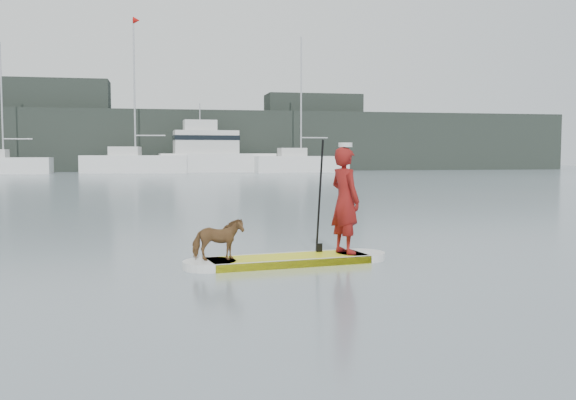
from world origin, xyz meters
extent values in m
plane|color=slate|center=(0.00, 0.00, 0.00)|extent=(140.00, 140.00, 0.00)
cube|color=yellow|center=(3.74, -3.39, 0.06)|extent=(2.59, 1.17, 0.12)
cylinder|color=silver|center=(2.51, -3.58, 0.06)|extent=(0.80, 0.80, 0.12)
cylinder|color=silver|center=(4.98, -3.20, 0.06)|extent=(0.80, 0.80, 0.12)
cube|color=silver|center=(3.69, -3.02, 0.06)|extent=(2.48, 0.43, 0.12)
cube|color=silver|center=(3.80, -3.75, 0.06)|extent=(2.48, 0.43, 0.12)
imported|color=maroon|center=(4.70, -3.24, 0.97)|extent=(0.60, 0.72, 1.70)
cylinder|color=silver|center=(4.70, -3.24, 1.86)|extent=(0.22, 0.22, 0.07)
imported|color=brown|center=(2.64, -3.56, 0.44)|extent=(0.77, 0.39, 0.63)
cylinder|color=black|center=(4.33, -3.05, 1.00)|extent=(0.08, 0.30, 1.89)
cube|color=black|center=(4.33, -3.05, 0.10)|extent=(0.10, 0.03, 0.32)
cube|color=white|center=(-11.30, 45.65, 0.70)|extent=(7.77, 2.61, 1.39)
cylinder|color=#B7B7BC|center=(-11.30, 45.65, 6.27)|extent=(0.14, 0.14, 9.75)
cylinder|color=#B7B7BC|center=(-10.10, 45.65, 2.99)|extent=(2.39, 0.10, 0.10)
cube|color=white|center=(-0.29, 46.18, 0.78)|extent=(9.69, 4.15, 1.56)
cube|color=silver|center=(-1.21, 46.31, 1.95)|extent=(2.88, 2.37, 0.78)
cylinder|color=#B7B7BC|center=(-0.29, 46.18, 7.59)|extent=(0.16, 0.16, 12.06)
cylinder|color=#B7B7BC|center=(1.04, 46.00, 3.35)|extent=(2.67, 0.48, 0.11)
cone|color=#BA0E0B|center=(-0.01, 46.15, 13.51)|extent=(0.64, 0.70, 0.63)
cube|color=white|center=(14.64, 44.76, 0.75)|extent=(8.61, 3.05, 1.49)
cube|color=silver|center=(13.79, 44.73, 1.86)|extent=(2.45, 2.02, 0.75)
cylinder|color=#B7B7BC|center=(14.64, 44.76, 6.92)|extent=(0.15, 0.15, 10.86)
cylinder|color=#B7B7BC|center=(15.92, 44.80, 3.19)|extent=(2.56, 0.19, 0.11)
cube|color=white|center=(7.11, 46.79, 0.86)|extent=(10.74, 3.89, 1.73)
cube|color=silver|center=(6.05, 46.73, 2.79)|extent=(5.96, 2.96, 2.11)
cube|color=silver|center=(5.52, 46.70, 4.32)|extent=(3.06, 1.97, 0.96)
cube|color=black|center=(6.05, 46.73, 3.17)|extent=(6.07, 3.03, 0.43)
cylinder|color=#B7B7BC|center=(5.52, 46.70, 5.57)|extent=(0.10, 0.10, 1.54)
cube|color=black|center=(0.00, 53.00, 3.00)|extent=(90.00, 6.00, 6.00)
cube|color=black|center=(-10.00, 54.00, 4.50)|extent=(14.00, 4.00, 9.00)
cube|color=black|center=(18.00, 54.00, 4.00)|extent=(10.00, 4.00, 8.00)
camera|label=1|loc=(1.79, -13.09, 1.72)|focal=40.00mm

